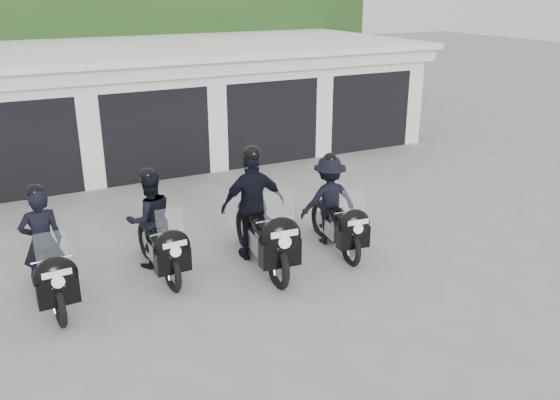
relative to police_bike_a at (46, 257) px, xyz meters
name	(u,v)px	position (x,y,z in m)	size (l,w,h in m)	color
ground	(253,269)	(3.16, -0.41, -0.73)	(80.00, 80.00, 0.00)	#959691
garage_block	(129,104)	(3.16, 7.64, 0.70)	(16.40, 6.80, 2.96)	white
background_vegetation	(102,39)	(3.53, 12.51, 2.04)	(20.00, 3.90, 5.80)	#1A3D16
police_bike_a	(46,257)	(0.00, 0.00, 0.00)	(0.67, 2.11, 1.84)	black
police_bike_b	(154,228)	(1.72, 0.33, 0.02)	(0.83, 2.05, 1.78)	black
police_bike_c	(257,214)	(3.36, -0.19, 0.15)	(1.18, 2.39, 2.08)	black
police_bike_d	(332,207)	(4.85, -0.18, 0.02)	(1.12, 2.03, 1.77)	black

